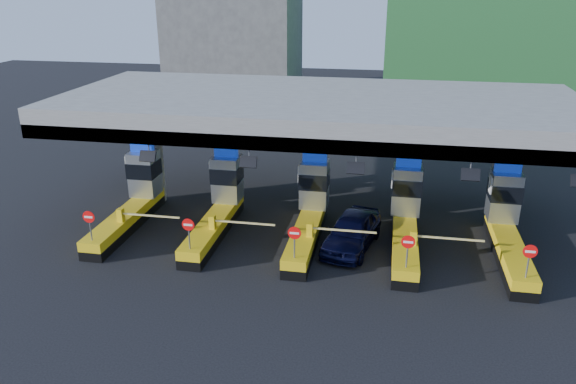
# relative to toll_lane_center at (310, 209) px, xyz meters

# --- Properties ---
(ground) EXTENTS (120.00, 120.00, 0.00)m
(ground) POSITION_rel_toll_lane_center_xyz_m (-0.00, -0.28, -1.40)
(ground) COLOR black
(ground) RESTS_ON ground
(toll_canopy) EXTENTS (28.00, 12.09, 7.00)m
(toll_canopy) POSITION_rel_toll_lane_center_xyz_m (-0.00, 2.59, 4.74)
(toll_canopy) COLOR slate
(toll_canopy) RESTS_ON ground
(toll_lane_far_left) EXTENTS (4.43, 8.00, 4.16)m
(toll_lane_far_left) POSITION_rel_toll_lane_center_xyz_m (-10.00, 0.00, 0.00)
(toll_lane_far_left) COLOR black
(toll_lane_far_left) RESTS_ON ground
(toll_lane_left) EXTENTS (4.43, 8.00, 4.16)m
(toll_lane_left) POSITION_rel_toll_lane_center_xyz_m (-5.00, 0.00, 0.00)
(toll_lane_left) COLOR black
(toll_lane_left) RESTS_ON ground
(toll_lane_center) EXTENTS (4.43, 8.00, 4.16)m
(toll_lane_center) POSITION_rel_toll_lane_center_xyz_m (0.00, 0.00, 0.00)
(toll_lane_center) COLOR black
(toll_lane_center) RESTS_ON ground
(toll_lane_right) EXTENTS (4.43, 8.00, 4.16)m
(toll_lane_right) POSITION_rel_toll_lane_center_xyz_m (5.00, 0.00, 0.00)
(toll_lane_right) COLOR black
(toll_lane_right) RESTS_ON ground
(toll_lane_far_right) EXTENTS (4.43, 8.00, 4.16)m
(toll_lane_far_right) POSITION_rel_toll_lane_center_xyz_m (10.00, 0.00, 0.00)
(toll_lane_far_right) COLOR black
(toll_lane_far_right) RESTS_ON ground
(bg_building_concrete) EXTENTS (14.00, 10.00, 18.00)m
(bg_building_concrete) POSITION_rel_toll_lane_center_xyz_m (-14.00, 35.72, 7.60)
(bg_building_concrete) COLOR #4C4C49
(bg_building_concrete) RESTS_ON ground
(van) EXTENTS (3.17, 5.59, 1.79)m
(van) POSITION_rel_toll_lane_center_xyz_m (2.35, -1.30, -0.50)
(van) COLOR black
(van) RESTS_ON ground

